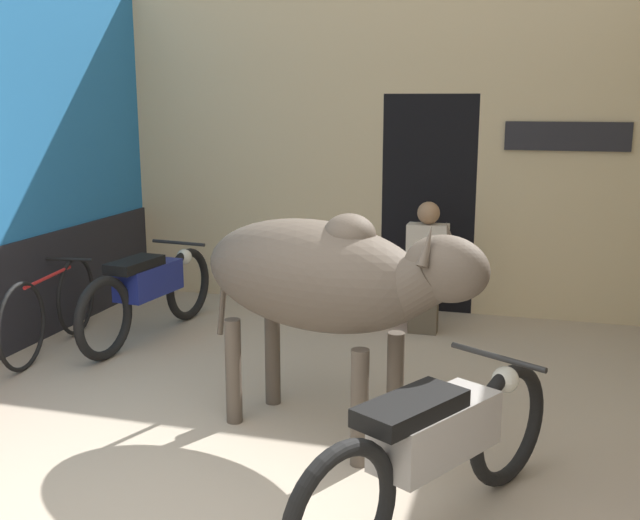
# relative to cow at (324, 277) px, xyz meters

# --- Properties ---
(wall_back_with_doorway) EXTENTS (5.46, 0.93, 3.41)m
(wall_back_with_doorway) POSITION_rel_cow_xyz_m (-0.14, 3.38, 0.46)
(wall_back_with_doorway) COLOR #C6B289
(wall_back_with_doorway) RESTS_ON ground_plane
(cow) EXTENTS (2.08, 1.27, 1.49)m
(cow) POSITION_rel_cow_xyz_m (0.00, 0.00, 0.00)
(cow) COLOR #4C4238
(cow) RESTS_ON ground_plane
(motorcycle_near) EXTENTS (1.08, 1.83, 0.81)m
(motorcycle_near) POSITION_rel_cow_xyz_m (0.84, -0.91, -0.59)
(motorcycle_near) COLOR black
(motorcycle_near) RESTS_ON ground_plane
(motorcycle_far) EXTENTS (0.58, 2.00, 0.82)m
(motorcycle_far) POSITION_rel_cow_xyz_m (-2.09, 1.53, -0.59)
(motorcycle_far) COLOR black
(motorcycle_far) RESTS_ON ground_plane
(bicycle) EXTENTS (0.44, 1.69, 0.74)m
(bicycle) POSITION_rel_cow_xyz_m (-2.73, 0.97, -0.69)
(bicycle) COLOR black
(bicycle) RESTS_ON ground_plane
(shopkeeper_seated) EXTENTS (0.38, 0.34, 1.22)m
(shopkeeper_seated) POSITION_rel_cow_xyz_m (0.30, 2.49, -0.42)
(shopkeeper_seated) COLOR brown
(shopkeeper_seated) RESTS_ON ground_plane
(plastic_stool) EXTENTS (0.30, 0.30, 0.42)m
(plastic_stool) POSITION_rel_cow_xyz_m (-0.07, 2.66, -0.84)
(plastic_stool) COLOR red
(plastic_stool) RESTS_ON ground_plane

